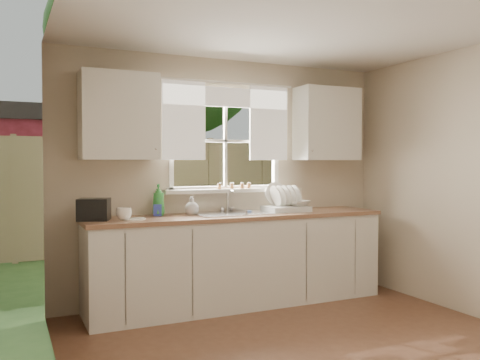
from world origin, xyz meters
name	(u,v)px	position (x,y,z in m)	size (l,w,h in m)	color
room_walls	(345,190)	(0.00, -0.07, 1.24)	(3.62, 4.02, 2.50)	beige
ceiling	(341,6)	(0.00, 0.00, 2.50)	(3.60, 4.00, 0.02)	silver
window	(226,157)	(0.00, 2.00, 1.49)	(1.38, 0.16, 1.06)	white
curtains	(228,113)	(0.00, 1.95, 1.93)	(1.50, 0.03, 0.81)	white
base_cabinets	(239,261)	(0.00, 1.68, 0.43)	(3.00, 0.62, 0.87)	silver
countertop	(239,216)	(0.00, 1.68, 0.89)	(3.04, 0.65, 0.04)	#8B6145
upper_cabinet_left	(119,116)	(-1.15, 1.82, 1.85)	(0.70, 0.33, 0.80)	silver
upper_cabinet_right	(327,124)	(1.15, 1.82, 1.85)	(0.70, 0.33, 0.80)	silver
wall_outlet	(298,193)	(0.88, 1.99, 1.08)	(0.08, 0.01, 0.12)	beige
sill_jars	(236,186)	(0.08, 1.94, 1.18)	(0.38, 0.04, 0.06)	brown
backyard	(136,71)	(0.58, 8.42, 3.46)	(20.00, 10.00, 6.13)	#335421
sink	(237,221)	(0.00, 1.71, 0.84)	(0.88, 0.52, 0.40)	#B7B7BC
dish_rack	(285,204)	(0.54, 1.70, 0.99)	(0.44, 0.33, 0.31)	white
bowl	(298,203)	(0.67, 1.65, 1.00)	(0.23, 0.23, 0.06)	silver
soap_bottle_a	(158,200)	(-0.77, 1.86, 1.06)	(0.12, 0.12, 0.31)	green
soap_bottle_b	(158,207)	(-0.78, 1.84, 0.99)	(0.08, 0.08, 0.17)	#3243BB
soap_bottle_c	(192,206)	(-0.46, 1.78, 1.00)	(0.14, 0.14, 0.18)	beige
saucer	(134,219)	(-1.07, 1.61, 0.92)	(0.20, 0.20, 0.01)	white
cup	(124,214)	(-1.15, 1.63, 0.96)	(0.14, 0.14, 0.11)	white
black_appliance	(94,209)	(-1.40, 1.72, 1.01)	(0.27, 0.23, 0.19)	black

